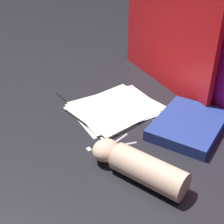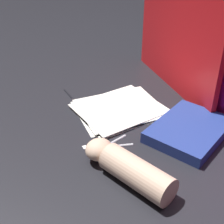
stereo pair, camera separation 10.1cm
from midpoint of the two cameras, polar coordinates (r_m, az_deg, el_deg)
The scene contains 9 objects.
ground_plane at distance 1.04m, azimuth 3.65°, elevation -2.86°, with size 6.00×6.00×0.00m, color black.
backdrop_panel_left at distance 1.26m, azimuth 14.12°, elevation 13.65°, with size 0.58×0.11×0.44m.
paper_stack at distance 1.13m, azimuth 3.89°, elevation 0.50°, with size 0.28×0.32×0.01m.
book_closed at distance 1.04m, azimuth 16.74°, elevation -3.25°, with size 0.29×0.32×0.04m.
scissors at distance 0.95m, azimuth 1.46°, elevation -6.44°, with size 0.07×0.14×0.01m.
hand_forearm at distance 0.83m, azimuth 6.42°, elevation -10.19°, with size 0.29×0.16×0.08m.
paper_scrap_near at distance 0.91m, azimuth 0.63°, elevation -8.65°, with size 0.03×0.01×0.00m.
paper_scrap_mid at distance 0.95m, azimuth -1.98°, elevation -6.54°, with size 0.02×0.01×0.00m.
pen at distance 1.22m, azimuth -5.26°, elevation 2.90°, with size 0.13×0.01×0.01m.
Camera 2 is at (0.75, -0.42, 0.59)m, focal length 50.00 mm.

